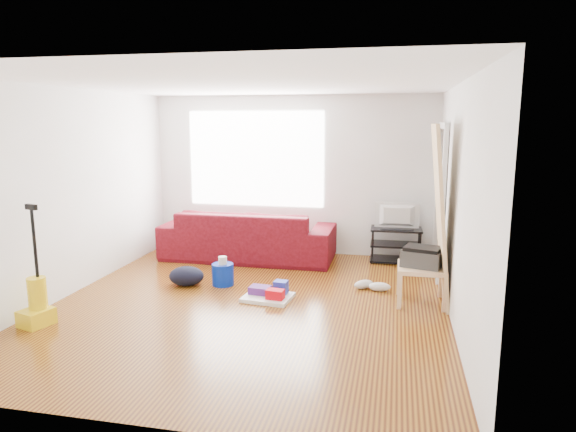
% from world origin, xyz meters
% --- Properties ---
extents(room, '(4.51, 5.01, 2.51)m').
position_xyz_m(room, '(0.07, 0.15, 1.25)').
color(room, '#451D0C').
rests_on(room, ground).
extents(sofa, '(2.62, 1.02, 0.76)m').
position_xyz_m(sofa, '(-0.58, 1.95, 0.00)').
color(sofa, '#3E040A').
rests_on(sofa, ground).
extents(tv_stand, '(0.76, 0.44, 0.52)m').
position_xyz_m(tv_stand, '(1.65, 2.22, 0.27)').
color(tv_stand, black).
rests_on(tv_stand, ground).
extents(tv, '(0.66, 0.09, 0.38)m').
position_xyz_m(tv, '(1.65, 2.22, 0.71)').
color(tv, black).
rests_on(tv, tv_stand).
extents(side_table, '(0.55, 0.55, 0.44)m').
position_xyz_m(side_table, '(1.95, 0.47, 0.37)').
color(side_table, '#DDAD83').
rests_on(side_table, ground).
extents(printer, '(0.51, 0.44, 0.23)m').
position_xyz_m(printer, '(1.95, 0.47, 0.56)').
color(printer, '#303030').
rests_on(printer, side_table).
extents(bucket, '(0.33, 0.33, 0.28)m').
position_xyz_m(bucket, '(-0.54, 0.61, 0.00)').
color(bucket, '#04229E').
rests_on(bucket, ground).
extents(toilet_paper, '(0.11, 0.11, 0.10)m').
position_xyz_m(toilet_paper, '(-0.53, 0.60, 0.19)').
color(toilet_paper, silver).
rests_on(toilet_paper, bucket).
extents(cleaning_tray, '(0.61, 0.51, 0.20)m').
position_xyz_m(cleaning_tray, '(0.19, 0.22, 0.06)').
color(cleaning_tray, white).
rests_on(cleaning_tray, ground).
extents(backpack, '(0.49, 0.42, 0.25)m').
position_xyz_m(backpack, '(-0.99, 0.50, 0.00)').
color(backpack, black).
rests_on(backpack, ground).
extents(sneakers, '(0.49, 0.26, 0.11)m').
position_xyz_m(sneakers, '(1.37, 0.81, 0.06)').
color(sneakers, silver).
rests_on(sneakers, ground).
extents(vacuum, '(0.34, 0.36, 1.27)m').
position_xyz_m(vacuum, '(-2.00, -1.04, 0.23)').
color(vacuum, gold).
rests_on(vacuum, ground).
extents(door_panel, '(0.26, 0.83, 2.07)m').
position_xyz_m(door_panel, '(2.13, 0.54, 0.00)').
color(door_panel, tan).
rests_on(door_panel, ground).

